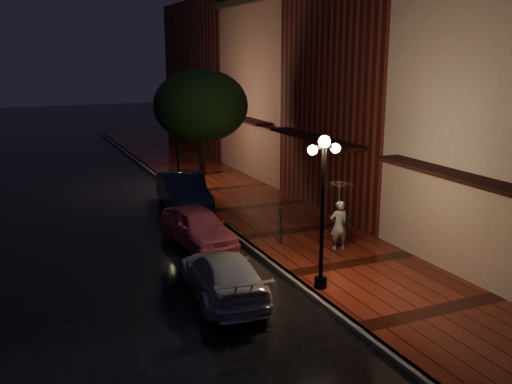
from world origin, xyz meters
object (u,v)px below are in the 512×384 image
streetlamp_far (177,137)px  silver_car (223,275)px  street_tree (201,108)px  pink_car (198,227)px  woman_with_umbrella (340,204)px  parking_meter (281,222)px  navy_car (183,192)px  streetlamp_near (323,204)px

streetlamp_far → silver_car: size_ratio=0.98×
street_tree → pink_car: bearing=-110.4°
woman_with_umbrella → parking_meter: 2.13m
silver_car → parking_meter: 4.44m
navy_car → silver_car: navy_car is taller
street_tree → silver_car: street_tree is taller
streetlamp_far → street_tree: size_ratio=0.74×
streetlamp_near → navy_car: (-0.95, 10.05, -1.81)m
silver_car → woman_with_umbrella: size_ratio=1.85×
streetlamp_near → silver_car: size_ratio=0.98×
street_tree → pink_car: size_ratio=1.46×
woman_with_umbrella → street_tree: bearing=-71.1°
streetlamp_far → navy_car: bearing=-103.5°
streetlamp_near → woman_with_umbrella: 3.48m
street_tree → parking_meter: 7.89m
pink_car → silver_car: bearing=-105.8°
navy_car → silver_car: (-1.66, -9.22, -0.15)m
navy_car → woman_with_umbrella: (3.13, -7.49, 0.93)m
street_tree → navy_car: 3.78m
streetlamp_far → silver_car: (-2.61, -13.17, -1.96)m
woman_with_umbrella → silver_car: bearing=25.9°
streetlamp_far → navy_car: (-0.95, -3.95, -1.81)m
streetlamp_near → streetlamp_far: same height
streetlamp_near → woman_with_umbrella: streetlamp_near is taller
streetlamp_near → navy_car: size_ratio=0.90×
navy_car → street_tree: bearing=43.2°
streetlamp_near → streetlamp_far: bearing=90.0°
streetlamp_near → parking_meter: (0.65, 3.83, -1.65)m
pink_car → parking_meter: parking_meter is taller
streetlamp_far → silver_car: bearing=-101.2°
streetlamp_near → pink_car: streetlamp_near is taller
streetlamp_far → pink_car: 9.10m
streetlamp_far → navy_car: size_ratio=0.90×
streetlamp_far → parking_meter: size_ratio=3.26×
streetlamp_near → street_tree: 11.12m
silver_car → woman_with_umbrella: bearing=-154.2°
navy_car → woman_with_umbrella: size_ratio=2.02×
streetlamp_near → silver_car: streetlamp_near is taller
pink_car → parking_meter: 2.92m
streetlamp_far → woman_with_umbrella: bearing=-79.2°
street_tree → silver_car: (-2.87, -10.16, -3.61)m
streetlamp_near → street_tree: size_ratio=0.74×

